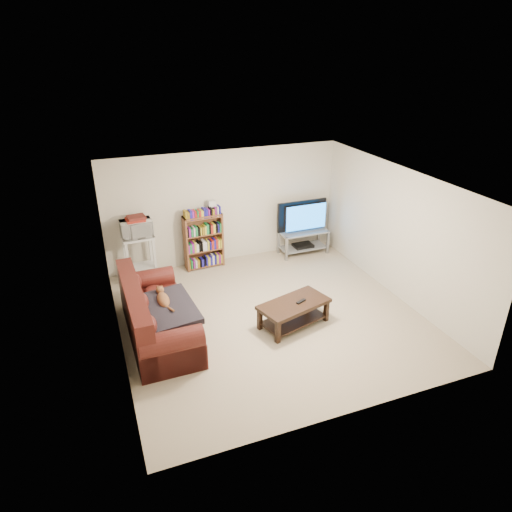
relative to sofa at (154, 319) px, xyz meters
name	(u,v)px	position (x,y,z in m)	size (l,w,h in m)	color
floor	(269,316)	(1.97, -0.10, -0.33)	(5.00, 5.00, 0.00)	#BEAB8D
ceiling	(271,183)	(1.97, -0.10, 2.07)	(5.00, 5.00, 0.00)	white
wall_back	(225,207)	(1.97, 2.40, 0.87)	(5.00, 5.00, 0.00)	beige
wall_front	(352,338)	(1.97, -2.60, 0.87)	(5.00, 5.00, 0.00)	beige
wall_left	(113,280)	(-0.53, -0.10, 0.87)	(5.00, 5.00, 0.00)	beige
wall_right	(397,233)	(4.47, -0.10, 0.87)	(5.00, 5.00, 0.00)	beige
sofa	(154,319)	(0.00, 0.00, 0.00)	(1.00, 2.25, 0.96)	#4D1813
blanket	(166,309)	(0.19, -0.15, 0.22)	(0.86, 1.12, 0.10)	black
cat	(163,300)	(0.19, 0.05, 0.28)	(0.24, 0.61, 0.18)	brown
coffee_table	(294,309)	(2.24, -0.49, -0.03)	(1.30, 0.89, 0.43)	black
remote	(301,301)	(2.36, -0.51, 0.11)	(0.19, 0.05, 0.02)	black
tv_stand	(303,238)	(3.67, 2.04, 0.03)	(1.08, 0.50, 0.54)	#999EA3
television	(304,217)	(3.67, 2.04, 0.54)	(1.16, 0.15, 0.67)	black
dvd_player	(303,245)	(3.67, 2.04, -0.14)	(0.43, 0.30, 0.06)	black
bookshelf	(204,241)	(1.42, 2.17, 0.27)	(0.82, 0.30, 1.17)	brown
shelf_clutter	(206,209)	(1.52, 2.19, 0.94)	(0.60, 0.21, 0.28)	silver
microwave_stand	(139,253)	(0.09, 2.04, 0.27)	(0.62, 0.46, 0.95)	silver
microwave	(136,229)	(0.09, 2.04, 0.78)	(0.58, 0.40, 0.32)	silver
game_boxes	(135,219)	(0.09, 2.04, 0.96)	(0.35, 0.30, 0.05)	maroon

